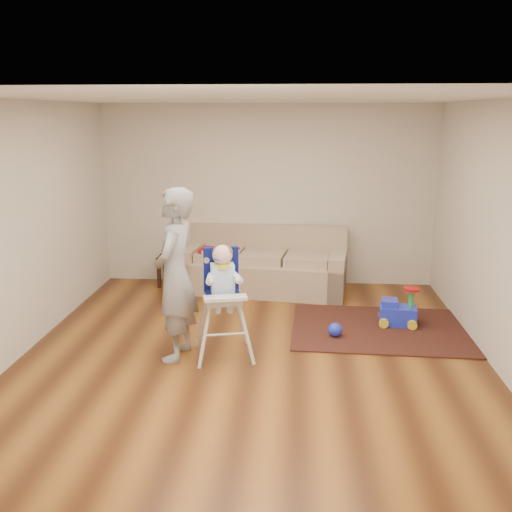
# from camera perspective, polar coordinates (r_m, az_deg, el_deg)

# --- Properties ---
(ground) EXTENTS (5.50, 5.50, 0.00)m
(ground) POSITION_cam_1_polar(r_m,az_deg,el_deg) (6.33, -0.27, -9.70)
(ground) COLOR #45230F
(ground) RESTS_ON ground
(room_envelope) EXTENTS (5.04, 5.52, 2.72)m
(room_envelope) POSITION_cam_1_polar(r_m,az_deg,el_deg) (6.35, 0.08, 7.95)
(room_envelope) COLOR beige
(room_envelope) RESTS_ON ground
(sofa) EXTENTS (2.49, 1.27, 0.92)m
(sofa) POSITION_cam_1_polar(r_m,az_deg,el_deg) (8.36, 0.75, -0.41)
(sofa) COLOR tan
(sofa) RESTS_ON ground
(side_table) EXTENTS (0.46, 0.46, 0.46)m
(side_table) POSITION_cam_1_polar(r_m,az_deg,el_deg) (8.81, -8.13, -1.35)
(side_table) COLOR black
(side_table) RESTS_ON ground
(area_rug) EXTENTS (2.16, 1.66, 0.02)m
(area_rug) POSITION_cam_1_polar(r_m,az_deg,el_deg) (7.15, 12.27, -7.11)
(area_rug) COLOR black
(area_rug) RESTS_ON ground
(ride_on_toy) EXTENTS (0.47, 0.36, 0.48)m
(ride_on_toy) POSITION_cam_1_polar(r_m,az_deg,el_deg) (7.24, 14.03, -4.84)
(ride_on_toy) COLOR #2131E0
(ride_on_toy) RESTS_ON area_rug
(toy_ball) EXTENTS (0.16, 0.16, 0.16)m
(toy_ball) POSITION_cam_1_polar(r_m,az_deg,el_deg) (6.77, 7.92, -7.31)
(toy_ball) COLOR #2131E0
(toy_ball) RESTS_ON area_rug
(high_chair) EXTENTS (0.69, 0.69, 1.24)m
(high_chair) POSITION_cam_1_polar(r_m,az_deg,el_deg) (6.08, -3.31, -4.73)
(high_chair) COLOR silver
(high_chair) RESTS_ON ground
(adult) EXTENTS (0.50, 0.71, 1.83)m
(adult) POSITION_cam_1_polar(r_m,az_deg,el_deg) (6.00, -8.09, -1.91)
(adult) COLOR gray
(adult) RESTS_ON ground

